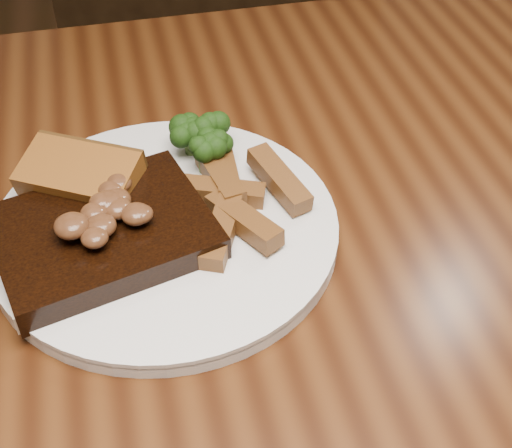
# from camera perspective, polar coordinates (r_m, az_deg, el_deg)

# --- Properties ---
(dining_table) EXTENTS (1.60, 0.90, 0.75)m
(dining_table) POSITION_cam_1_polar(r_m,az_deg,el_deg) (0.67, -1.14, -8.58)
(dining_table) COLOR #45230D
(dining_table) RESTS_ON ground
(chair_far) EXTENTS (0.59, 0.59, 0.98)m
(chair_far) POSITION_cam_1_polar(r_m,az_deg,el_deg) (1.25, -2.13, 12.17)
(chair_far) COLOR black
(chair_far) RESTS_ON ground
(plate) EXTENTS (0.30, 0.30, 0.01)m
(plate) POSITION_cam_1_polar(r_m,az_deg,el_deg) (0.63, -7.23, -0.49)
(plate) COLOR white
(plate) RESTS_ON dining_table
(steak) EXTENTS (0.20, 0.17, 0.03)m
(steak) POSITION_cam_1_polar(r_m,az_deg,el_deg) (0.60, -12.14, -0.82)
(steak) COLOR black
(steak) RESTS_ON plate
(steak_bone) EXTENTS (0.15, 0.05, 0.02)m
(steak_bone) POSITION_cam_1_polar(r_m,az_deg,el_deg) (0.56, -11.64, -5.20)
(steak_bone) COLOR #C2B296
(steak_bone) RESTS_ON plate
(mushroom_pile) EXTENTS (0.08, 0.08, 0.03)m
(mushroom_pile) POSITION_cam_1_polar(r_m,az_deg,el_deg) (0.59, -11.92, 1.74)
(mushroom_pile) COLOR #59321C
(mushroom_pile) RESTS_ON steak
(garlic_bread) EXTENTS (0.12, 0.10, 0.02)m
(garlic_bread) POSITION_cam_1_polar(r_m,az_deg,el_deg) (0.65, -13.68, 2.60)
(garlic_bread) COLOR #995E1B
(garlic_bread) RESTS_ON plate
(potato_wedges) EXTENTS (0.10, 0.10, 0.02)m
(potato_wedges) POSITION_cam_1_polar(r_m,az_deg,el_deg) (0.62, -1.33, 1.76)
(potato_wedges) COLOR brown
(potato_wedges) RESTS_ON plate
(broccoli_cluster) EXTENTS (0.07, 0.07, 0.04)m
(broccoli_cluster) POSITION_cam_1_polar(r_m,az_deg,el_deg) (0.67, -3.35, 6.29)
(broccoli_cluster) COLOR #193A0D
(broccoli_cluster) RESTS_ON plate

